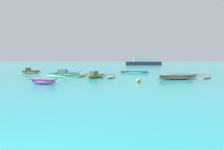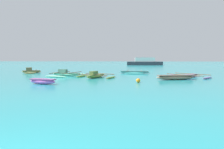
{
  "view_description": "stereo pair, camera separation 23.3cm",
  "coord_description": "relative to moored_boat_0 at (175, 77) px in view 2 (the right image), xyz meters",
  "views": [
    {
      "loc": [
        2.45,
        -2.6,
        2.16
      ],
      "look_at": [
        0.97,
        20.23,
        0.25
      ],
      "focal_mm": 32.0,
      "sensor_mm": 36.0,
      "label": 1
    },
    {
      "loc": [
        2.68,
        -2.59,
        2.16
      ],
      "look_at": [
        0.97,
        20.23,
        0.25
      ],
      "focal_mm": 32.0,
      "sensor_mm": 36.0,
      "label": 2
    }
  ],
  "objects": [
    {
      "name": "moored_boat_4",
      "position": [
        -3.73,
        8.14,
        -0.09
      ],
      "size": [
        4.23,
        3.74,
        0.38
      ],
      "rotation": [
        0.0,
        0.0,
        -0.08
      ],
      "color": "#59C1BC",
      "rests_on": "ground_plane"
    },
    {
      "name": "mooring_buoy_0",
      "position": [
        -3.81,
        -2.63,
        -0.07
      ],
      "size": [
        0.37,
        0.37,
        0.37
      ],
      "color": "orange",
      "rests_on": "ground_plane"
    },
    {
      "name": "moored_boat_1",
      "position": [
        -11.73,
        -4.14,
        -0.02
      ],
      "size": [
        2.41,
        1.14,
        0.44
      ],
      "rotation": [
        0.0,
        0.0,
        -0.21
      ],
      "color": "#E36ED8",
      "rests_on": "ground_plane"
    },
    {
      "name": "moored_boat_6",
      "position": [
        -18.43,
        7.4,
        0.0
      ],
      "size": [
        2.75,
        3.83,
        0.8
      ],
      "rotation": [
        0.0,
        0.0,
        0.37
      ],
      "color": "tan",
      "rests_on": "ground_plane"
    },
    {
      "name": "moored_boat_0",
      "position": [
        0.0,
        0.0,
        0.0
      ],
      "size": [
        3.95,
        1.55,
        0.47
      ],
      "rotation": [
        0.0,
        0.0,
        0.21
      ],
      "color": "#9F7A61",
      "rests_on": "ground_plane"
    },
    {
      "name": "distant_ferry",
      "position": [
        0.43,
        39.86,
        0.67
      ],
      "size": [
        10.42,
        2.29,
        2.29
      ],
      "color": "#2D333D",
      "rests_on": "ground_plane"
    },
    {
      "name": "moored_boat_2",
      "position": [
        1.98,
        2.57,
        -0.09
      ],
      "size": [
        4.75,
        4.67,
        0.37
      ],
      "rotation": [
        0.0,
        0.0,
        0.81
      ],
      "color": "#9A7FC4",
      "rests_on": "ground_plane"
    },
    {
      "name": "moored_boat_5",
      "position": [
        -12.16,
        3.43,
        -0.01
      ],
      "size": [
        4.01,
        4.97,
        0.8
      ],
      "rotation": [
        0.0,
        0.0,
        -0.3
      ],
      "color": "#7DD2A8",
      "rests_on": "ground_plane"
    },
    {
      "name": "moored_boat_3",
      "position": [
        -8.2,
        1.47,
        -0.02
      ],
      "size": [
        4.48,
        3.57,
        0.74
      ],
      "rotation": [
        0.0,
        0.0,
        1.17
      ],
      "color": "#89B04B",
      "rests_on": "ground_plane"
    }
  ]
}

